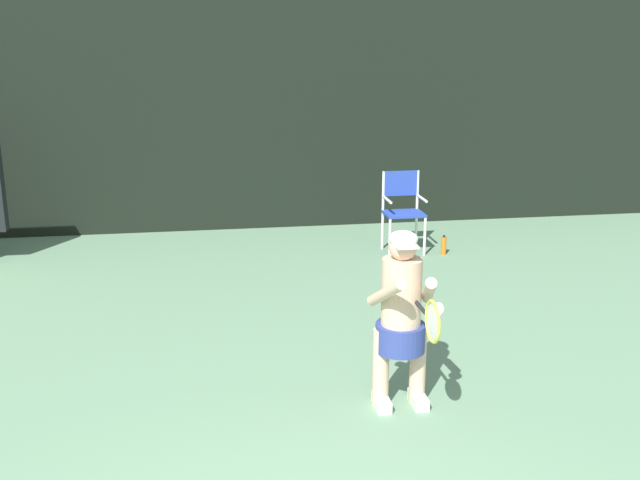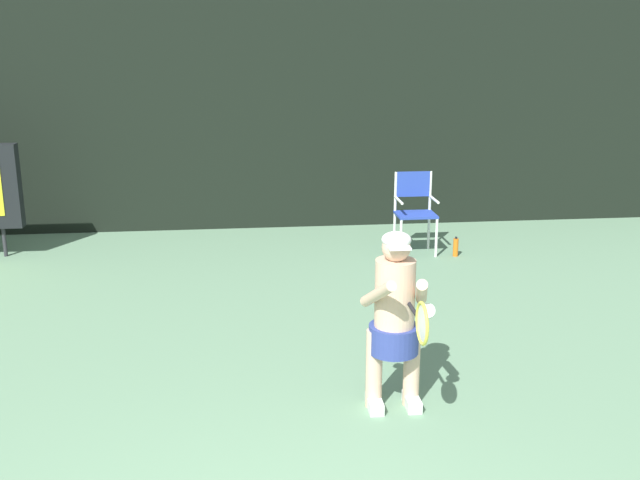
% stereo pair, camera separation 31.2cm
% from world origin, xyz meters
% --- Properties ---
extents(backdrop_screen, '(18.00, 0.12, 3.66)m').
position_xyz_m(backdrop_screen, '(0.00, 8.50, 1.81)').
color(backdrop_screen, black).
rests_on(backdrop_screen, ground).
extents(umpire_chair, '(0.52, 0.44, 1.08)m').
position_xyz_m(umpire_chair, '(2.29, 6.89, 0.62)').
color(umpire_chair, white).
rests_on(umpire_chair, ground).
extents(water_bottle, '(0.07, 0.07, 0.27)m').
position_xyz_m(water_bottle, '(2.79, 6.62, 0.12)').
color(water_bottle, orange).
rests_on(water_bottle, ground).
extents(tennis_player, '(0.53, 0.61, 1.43)m').
position_xyz_m(tennis_player, '(1.10, 2.61, 0.77)').
color(tennis_player, white).
rests_on(tennis_player, ground).
extents(tennis_racket, '(0.03, 0.60, 0.31)m').
position_xyz_m(tennis_racket, '(1.18, 2.12, 0.90)').
color(tennis_racket, black).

